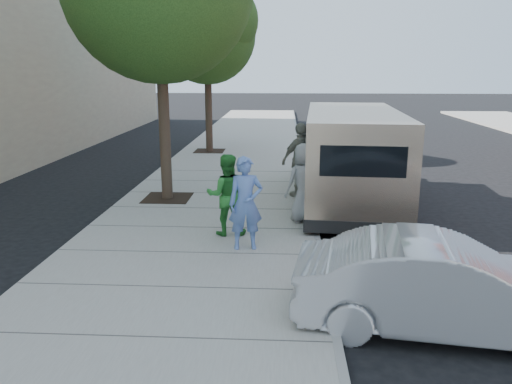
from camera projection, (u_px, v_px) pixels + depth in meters
The scene contains 11 objects.
ground at pixel (248, 235), 10.71m from camera, with size 120.00×120.00×0.00m, color black.
sidewalk at pixel (202, 230), 10.75m from camera, with size 5.00×60.00×0.15m, color gray.
curb_face at pixel (316, 232), 10.62m from camera, with size 0.12×60.00×0.16m, color gray.
tree_far at pixel (208, 30), 19.33m from camera, with size 3.92×3.80×6.49m.
parking_meter at pixel (307, 181), 10.94m from camera, with size 0.27×0.10×1.28m.
van at pixel (351, 156), 12.76m from camera, with size 2.60×6.71×2.44m.
sedan at pixel (443, 286), 6.66m from camera, with size 1.38×3.95×1.30m, color #B5B7BD.
person_officer at pixel (246, 203), 9.29m from camera, with size 0.64×0.42×1.76m, color #5B7CC2.
person_green_shirt at pixel (226, 195), 10.11m from camera, with size 0.81×0.63×1.67m, color #2A832F.
person_gray_shirt at pixel (304, 183), 10.98m from camera, with size 0.85×0.56×1.75m, color gray.
person_striped_polo at pixel (301, 160), 13.07m from camera, with size 1.14×0.48×1.95m, color gray.
Camera 1 is at (0.73, -10.14, 3.50)m, focal length 35.00 mm.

